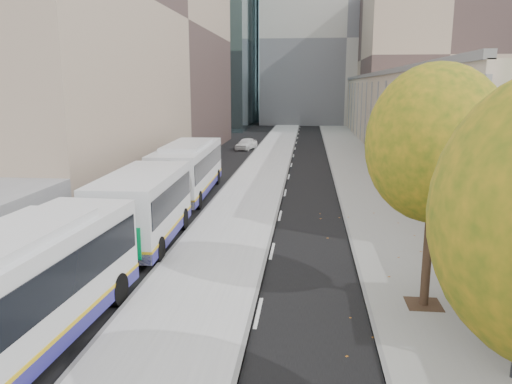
# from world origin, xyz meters

# --- Properties ---
(bus_platform) EXTENTS (4.25, 150.00, 0.15)m
(bus_platform) POSITION_xyz_m (-3.88, 35.00, 0.07)
(bus_platform) COLOR #B5B5B5
(bus_platform) RESTS_ON ground
(sidewalk) EXTENTS (4.75, 150.00, 0.08)m
(sidewalk) POSITION_xyz_m (4.12, 35.00, 0.04)
(sidewalk) COLOR gray
(sidewalk) RESTS_ON ground
(building_tan) EXTENTS (18.00, 92.00, 8.00)m
(building_tan) POSITION_xyz_m (15.50, 64.00, 4.00)
(building_tan) COLOR tan
(building_tan) RESTS_ON ground
(building_midrise) EXTENTS (24.00, 46.00, 25.00)m
(building_midrise) POSITION_xyz_m (-22.50, 41.00, 12.50)
(building_midrise) COLOR tan
(building_midrise) RESTS_ON ground
(building_far_block) EXTENTS (30.00, 18.00, 30.00)m
(building_far_block) POSITION_xyz_m (6.00, 96.00, 15.00)
(building_far_block) COLOR #A09C93
(building_far_block) RESTS_ON ground
(tree_c) EXTENTS (4.20, 4.20, 7.28)m
(tree_c) POSITION_xyz_m (3.60, 13.00, 5.25)
(tree_c) COLOR #321E17
(tree_c) RESTS_ON sidewalk
(bus_far) EXTENTS (3.54, 19.36, 3.21)m
(bus_far) POSITION_xyz_m (-7.67, 24.30, 1.75)
(bus_far) COLOR silver
(bus_far) RESTS_ON ground
(distant_car) EXTENTS (2.44, 4.08, 1.30)m
(distant_car) POSITION_xyz_m (-7.04, 52.52, 0.65)
(distant_car) COLOR white
(distant_car) RESTS_ON ground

